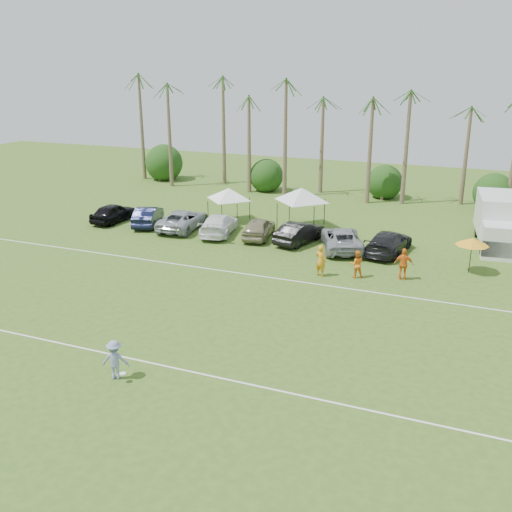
% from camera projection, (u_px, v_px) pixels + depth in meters
% --- Properties ---
extents(ground, '(120.00, 120.00, 0.00)m').
position_uv_depth(ground, '(80.00, 375.00, 24.42)').
color(ground, '#3B5A1B').
rests_on(ground, ground).
extents(field_lines, '(80.00, 12.10, 0.01)m').
position_uv_depth(field_lines, '(174.00, 305.00, 31.44)').
color(field_lines, white).
rests_on(field_lines, ground).
extents(palm_tree_0, '(2.40, 2.40, 8.90)m').
position_uv_depth(palm_tree_0, '(133.00, 113.00, 63.21)').
color(palm_tree_0, brown).
rests_on(palm_tree_0, ground).
extents(palm_tree_1, '(2.40, 2.40, 9.90)m').
position_uv_depth(palm_tree_1, '(172.00, 106.00, 61.15)').
color(palm_tree_1, brown).
rests_on(palm_tree_1, ground).
extents(palm_tree_2, '(2.40, 2.40, 10.90)m').
position_uv_depth(palm_tree_2, '(214.00, 98.00, 59.10)').
color(palm_tree_2, brown).
rests_on(palm_tree_2, ground).
extents(palm_tree_3, '(2.40, 2.40, 11.90)m').
position_uv_depth(palm_tree_3, '(249.00, 91.00, 57.40)').
color(palm_tree_3, brown).
rests_on(palm_tree_3, ground).
extents(palm_tree_4, '(2.40, 2.40, 8.90)m').
position_uv_depth(palm_tree_4, '(286.00, 118.00, 56.81)').
color(palm_tree_4, brown).
rests_on(palm_tree_4, ground).
extents(palm_tree_5, '(2.40, 2.40, 9.90)m').
position_uv_depth(palm_tree_5, '(325.00, 110.00, 55.10)').
color(palm_tree_5, brown).
rests_on(palm_tree_5, ground).
extents(palm_tree_6, '(2.40, 2.40, 10.90)m').
position_uv_depth(palm_tree_6, '(367.00, 102.00, 53.41)').
color(palm_tree_6, brown).
rests_on(palm_tree_6, ground).
extents(palm_tree_7, '(2.40, 2.40, 11.90)m').
position_uv_depth(palm_tree_7, '(411.00, 94.00, 51.71)').
color(palm_tree_7, brown).
rests_on(palm_tree_7, ground).
extents(palm_tree_8, '(2.40, 2.40, 8.90)m').
position_uv_depth(palm_tree_8, '(466.00, 125.00, 50.76)').
color(palm_tree_8, brown).
rests_on(palm_tree_8, ground).
extents(bush_tree_0, '(4.00, 4.00, 4.00)m').
position_uv_depth(bush_tree_0, '(164.00, 164.00, 64.84)').
color(bush_tree_0, brown).
rests_on(bush_tree_0, ground).
extents(bush_tree_1, '(4.00, 4.00, 4.00)m').
position_uv_depth(bush_tree_1, '(270.00, 172.00, 60.22)').
color(bush_tree_1, brown).
rests_on(bush_tree_1, ground).
extents(bush_tree_2, '(4.00, 4.00, 4.00)m').
position_uv_depth(bush_tree_2, '(385.00, 180.00, 55.95)').
color(bush_tree_2, brown).
rests_on(bush_tree_2, ground).
extents(bush_tree_3, '(4.00, 4.00, 4.00)m').
position_uv_depth(bush_tree_3, '(494.00, 188.00, 52.39)').
color(bush_tree_3, brown).
rests_on(bush_tree_3, ground).
extents(sideline_player_a, '(0.85, 0.69, 2.02)m').
position_uv_depth(sideline_player_a, '(321.00, 261.00, 35.47)').
color(sideline_player_a, orange).
rests_on(sideline_player_a, ground).
extents(sideline_player_b, '(1.04, 0.93, 1.75)m').
position_uv_depth(sideline_player_b, '(357.00, 264.00, 35.28)').
color(sideline_player_b, orange).
rests_on(sideline_player_b, ground).
extents(sideline_player_c, '(1.22, 0.61, 2.00)m').
position_uv_depth(sideline_player_c, '(404.00, 264.00, 34.87)').
color(sideline_player_c, orange).
rests_on(sideline_player_c, ground).
extents(box_truck, '(3.36, 7.29, 3.64)m').
position_uv_depth(box_truck, '(499.00, 220.00, 40.96)').
color(box_truck, silver).
rests_on(box_truck, ground).
extents(canopy_tent_left, '(4.09, 4.09, 3.32)m').
position_uv_depth(canopy_tent_left, '(229.00, 188.00, 47.29)').
color(canopy_tent_left, black).
rests_on(canopy_tent_left, ground).
extents(canopy_tent_right, '(4.68, 4.68, 3.79)m').
position_uv_depth(canopy_tent_right, '(302.00, 188.00, 45.46)').
color(canopy_tent_right, black).
rests_on(canopy_tent_right, ground).
extents(market_umbrella, '(2.08, 2.08, 2.31)m').
position_uv_depth(market_umbrella, '(472.00, 242.00, 35.67)').
color(market_umbrella, black).
rests_on(market_umbrella, ground).
extents(frisbee_player, '(1.29, 1.01, 1.75)m').
position_uv_depth(frisbee_player, '(115.00, 360.00, 23.87)').
color(frisbee_player, '#7E88B3').
rests_on(frisbee_player, ground).
extents(parked_car_0, '(2.06, 4.69, 1.57)m').
position_uv_depth(parked_car_0, '(114.00, 213.00, 47.80)').
color(parked_car_0, black).
rests_on(parked_car_0, ground).
extents(parked_car_1, '(3.12, 5.06, 1.57)m').
position_uv_depth(parked_car_1, '(148.00, 216.00, 46.78)').
color(parked_car_1, '#111633').
rests_on(parked_car_1, ground).
extents(parked_car_2, '(3.10, 5.87, 1.57)m').
position_uv_depth(parked_car_2, '(183.00, 220.00, 45.62)').
color(parked_car_2, '#979CA5').
rests_on(parked_car_2, ground).
extents(parked_car_3, '(3.24, 5.75, 1.57)m').
position_uv_depth(parked_car_3, '(219.00, 224.00, 44.31)').
color(parked_car_3, white).
rests_on(parked_car_3, ground).
extents(parked_car_4, '(2.47, 4.83, 1.57)m').
position_uv_depth(parked_car_4, '(259.00, 228.00, 43.36)').
color(parked_car_4, gray).
rests_on(parked_car_4, ground).
extents(parked_car_5, '(2.82, 5.04, 1.57)m').
position_uv_depth(parked_car_5, '(300.00, 233.00, 42.15)').
color(parked_car_5, black).
rests_on(parked_car_5, ground).
extents(parked_car_6, '(4.42, 6.21, 1.57)m').
position_uv_depth(parked_car_6, '(342.00, 239.00, 40.66)').
color(parked_car_6, '#93969C').
rests_on(parked_car_6, ground).
extents(parked_car_7, '(2.90, 5.66, 1.57)m').
position_uv_depth(parked_car_7, '(389.00, 242.00, 39.84)').
color(parked_car_7, black).
rests_on(parked_car_7, ground).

